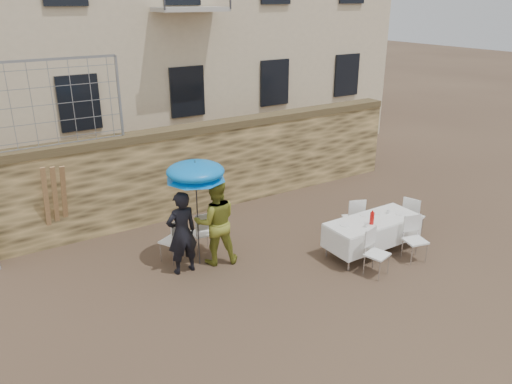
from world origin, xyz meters
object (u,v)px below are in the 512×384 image
umbrella (196,175)px  soda_bottle (372,218)px  banquet_table (373,221)px  table_chair_back (353,217)px  woman_dress (216,222)px  man_suit (182,233)px  couple_chair_right (202,232)px  table_chair_side (413,216)px  table_chair_front_right (416,240)px  couple_chair_left (172,239)px  table_chair_front_left (377,253)px

umbrella → soda_bottle: umbrella is taller
banquet_table → table_chair_back: bearing=76.0°
woman_dress → soda_bottle: (2.82, -1.57, -0.01)m
table_chair_back → man_suit: bearing=11.9°
woman_dress → banquet_table: 3.34m
woman_dress → soda_bottle: woman_dress is taller
couple_chair_right → table_chair_side: 4.84m
umbrella → table_chair_front_right: (3.87, -2.27, -1.49)m
table_chair_front_right → table_chair_back: bearing=114.8°
umbrella → couple_chair_left: bearing=131.6°
table_chair_side → table_chair_front_left: bearing=94.7°
table_chair_front_right → man_suit: bearing=166.9°
table_chair_front_left → table_chair_back: size_ratio=1.00×
man_suit → table_chair_side: man_suit is taller
couple_chair_right → soda_bottle: (2.87, -2.12, 0.43)m
umbrella → table_chair_front_left: bearing=-39.4°
couple_chair_left → table_chair_front_left: bearing=112.4°
table_chair_front_right → table_chair_side: bearing=57.2°
man_suit → soda_bottle: size_ratio=6.62×
couple_chair_left → table_chair_back: (3.97, -1.17, 0.00)m
couple_chair_left → banquet_table: couple_chair_left is taller
table_chair_front_right → table_chair_back: 1.58m
soda_bottle → table_chair_front_left: bearing=-123.7°
table_chair_front_left → soda_bottle: bearing=41.0°
table_chair_front_left → table_chair_back: same height
table_chair_front_left → couple_chair_right: bearing=117.0°
soda_bottle → table_chair_side: bearing=8.9°
couple_chair_left → couple_chair_right: 0.70m
banquet_table → soda_bottle: 0.30m
couple_chair_left → table_chair_front_left: same height
couple_chair_right → soda_bottle: size_ratio=3.69×
banquet_table → soda_bottle: size_ratio=8.08×
woman_dress → table_chair_front_right: 4.16m
couple_chair_right → table_chair_side: bearing=163.7°
couple_chair_right → banquet_table: size_ratio=0.46×
man_suit → table_chair_front_left: bearing=144.2°
man_suit → table_chair_back: bearing=169.7°
banquet_table → table_chair_back: size_ratio=2.19×
soda_bottle → table_chair_side: (1.60, 0.25, -0.43)m
table_chair_front_left → table_chair_side: size_ratio=1.00×
woman_dress → table_chair_side: (4.42, -1.32, -0.43)m
soda_bottle → table_chair_front_left: 0.84m
couple_chair_right → table_chair_side: (4.47, -1.87, 0.00)m
umbrella → table_chair_front_right: umbrella is taller
man_suit → couple_chair_right: 0.97m
couple_chair_left → table_chair_back: 4.14m
woman_dress → couple_chair_left: (-0.75, 0.55, -0.43)m
umbrella → table_chair_front_left: umbrella is taller
umbrella → table_chair_side: size_ratio=2.17×
couple_chair_left → soda_bottle: 4.17m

